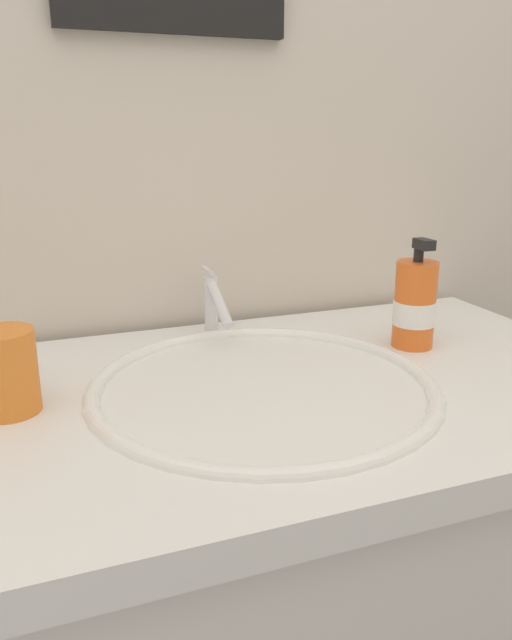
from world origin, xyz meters
The scene contains 6 objects.
tiled_wall_back centered at (0.00, 0.35, 1.20)m, with size 2.39×0.04×2.40m, color beige.
vanity_counter centered at (0.00, 0.00, 0.43)m, with size 1.19×0.61×0.86m.
sink_basin centered at (0.03, -0.01, 0.82)m, with size 0.49×0.49×0.11m.
faucet centered at (0.03, 0.23, 0.92)m, with size 0.02×0.14×0.12m.
toothbrush_cup centered at (-0.30, 0.03, 0.91)m, with size 0.08×0.08×0.11m, color orange.
soap_dispenser centered at (0.33, 0.07, 0.93)m, with size 0.07×0.07×0.18m.
Camera 1 is at (-0.25, -0.74, 1.20)m, focal length 34.32 mm.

